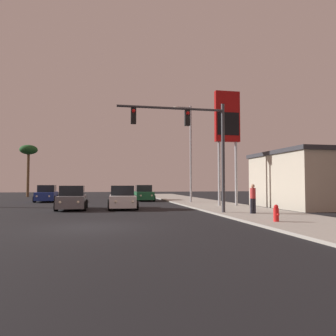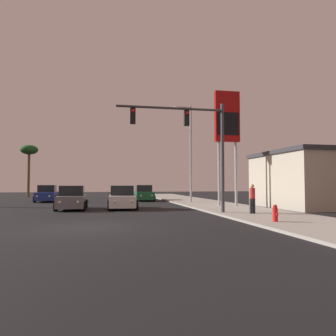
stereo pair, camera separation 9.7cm
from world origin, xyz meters
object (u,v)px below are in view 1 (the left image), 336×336
(car_green, at_px, (144,194))
(fire_hydrant, at_px, (276,213))
(car_blue, at_px, (47,194))
(pedestrian_on_sidewalk, at_px, (253,197))
(street_lamp, at_px, (189,148))
(car_white, at_px, (122,198))
(traffic_light_mast, at_px, (194,135))
(palm_tree_far, at_px, (29,152))
(gas_station_sign, at_px, (227,123))
(car_grey, at_px, (72,199))

(car_green, xyz_separation_m, fire_hydrant, (3.34, -21.18, -0.27))
(car_blue, distance_m, pedestrian_on_sidewalk, 22.30)
(pedestrian_on_sidewalk, bearing_deg, street_lamp, 92.45)
(car_white, xyz_separation_m, traffic_light_mast, (3.86, -5.46, 3.92))
(car_white, height_order, traffic_light_mast, traffic_light_mast)
(traffic_light_mast, bearing_deg, palm_tree_far, 117.38)
(gas_station_sign, xyz_separation_m, fire_hydrant, (-1.97, -10.67, -6.13))
(street_lamp, bearing_deg, car_blue, 158.00)
(pedestrian_on_sidewalk, bearing_deg, car_white, 137.26)
(car_white, xyz_separation_m, pedestrian_on_sidewalk, (7.03, -6.49, 0.27))
(fire_hydrant, bearing_deg, car_green, 98.96)
(gas_station_sign, distance_m, fire_hydrant, 12.46)
(car_white, relative_size, street_lamp, 0.48)
(car_grey, relative_size, gas_station_sign, 0.48)
(car_blue, height_order, pedestrian_on_sidewalk, pedestrian_on_sidewalk)
(fire_hydrant, height_order, pedestrian_on_sidewalk, pedestrian_on_sidewalk)
(car_blue, relative_size, traffic_light_mast, 0.67)
(car_white, bearing_deg, street_lamp, -137.81)
(car_green, relative_size, car_white, 1.00)
(traffic_light_mast, distance_m, pedestrian_on_sidewalk, 4.94)
(car_grey, distance_m, palm_tree_far, 26.06)
(street_lamp, height_order, palm_tree_far, street_lamp)
(car_green, xyz_separation_m, street_lamp, (3.62, -5.28, 4.36))
(car_grey, distance_m, fire_hydrant, 14.31)
(traffic_light_mast, height_order, palm_tree_far, palm_tree_far)
(car_blue, xyz_separation_m, gas_station_sign, (15.12, -10.66, 5.86))
(car_blue, relative_size, fire_hydrant, 5.70)
(street_lamp, bearing_deg, gas_station_sign, -72.14)
(pedestrian_on_sidewalk, distance_m, palm_tree_far, 36.28)
(traffic_light_mast, bearing_deg, car_white, 125.31)
(fire_hydrant, relative_size, palm_tree_far, 0.11)
(car_grey, relative_size, traffic_light_mast, 0.66)
(car_grey, distance_m, street_lamp, 12.19)
(car_white, bearing_deg, pedestrian_on_sidewalk, 139.42)
(fire_hydrant, bearing_deg, street_lamp, 88.99)
(car_grey, xyz_separation_m, palm_tree_far, (-8.02, 24.19, 5.46))
(fire_hydrant, bearing_deg, car_blue, 121.67)
(car_white, relative_size, pedestrian_on_sidewalk, 2.60)
(traffic_light_mast, xyz_separation_m, gas_station_sign, (4.34, 5.70, 1.94))
(gas_station_sign, height_order, fire_hydrant, gas_station_sign)
(palm_tree_far, bearing_deg, car_white, -64.59)
(traffic_light_mast, xyz_separation_m, street_lamp, (2.65, 10.93, 0.44))
(street_lamp, bearing_deg, pedestrian_on_sidewalk, -87.55)
(traffic_light_mast, height_order, street_lamp, street_lamp)
(gas_station_sign, relative_size, pedestrian_on_sidewalk, 5.39)
(street_lamp, relative_size, fire_hydrant, 11.84)
(traffic_light_mast, xyz_separation_m, palm_tree_far, (-15.39, 29.71, 1.54))
(street_lamp, xyz_separation_m, pedestrian_on_sidewalk, (0.51, -11.97, -4.08))
(car_green, height_order, fire_hydrant, car_green)
(gas_station_sign, height_order, pedestrian_on_sidewalk, gas_station_sign)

